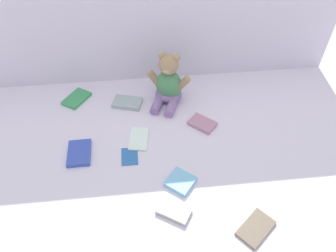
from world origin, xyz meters
The scene contains 12 objects.
ground_plane centered at (0.00, 0.00, 0.00)m, with size 3.20×3.20×0.00m, color silver.
backdrop_drape centered at (0.00, 0.38, 0.36)m, with size 1.82×0.03×0.72m, color silver.
teddy_bear centered at (0.05, 0.18, 0.10)m, with size 0.21×0.22×0.26m.
book_case_0 centered at (-0.36, -0.13, 0.01)m, with size 0.09×0.14×0.02m, color #344BB1.
book_case_1 centered at (0.18, -0.01, 0.01)m, with size 0.08×0.12×0.02m, color #AE7894.
book_case_2 centered at (-0.16, 0.17, 0.01)m, with size 0.09×0.14×0.02m, color #98A8AC.
book_case_3 centered at (0.28, -0.54, 0.01)m, with size 0.08×0.14×0.01m, color brown.
book_case_4 centered at (-0.41, 0.23, 0.01)m, with size 0.09×0.13×0.02m, color #379356.
book_case_5 centered at (-0.11, -0.07, 0.01)m, with size 0.08×0.13×0.01m, color white.
book_case_6 centered at (0.04, -0.32, 0.01)m, with size 0.10×0.10×0.02m, color #72B7E0.
book_case_7 centered at (-0.15, -0.17, 0.00)m, with size 0.07×0.09×0.01m, color #2861AA.
book_case_8 centered at (0.00, -0.44, 0.01)m, with size 0.07×0.12×0.02m, color #9BA399.
Camera 1 is at (-0.08, -1.03, 1.06)m, focal length 34.51 mm.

